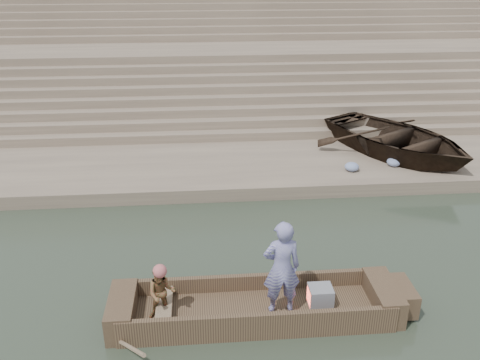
{
  "coord_description": "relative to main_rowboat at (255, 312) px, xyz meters",
  "views": [
    {
      "loc": [
        -1.61,
        -7.14,
        6.55
      ],
      "look_at": [
        -0.64,
        4.39,
        1.4
      ],
      "focal_mm": 38.29,
      "sensor_mm": 36.0,
      "label": 1
    }
  ],
  "objects": [
    {
      "name": "upper_landing",
      "position": [
        0.64,
        21.61,
        2.49
      ],
      "size": [
        32.0,
        3.0,
        5.2
      ],
      "primitive_type": "cube",
      "color": "gray",
      "rests_on": "ground"
    },
    {
      "name": "standing_man",
      "position": [
        0.47,
        -0.11,
        1.08
      ],
      "size": [
        0.73,
        0.49,
        1.94
      ],
      "primitive_type": "imported",
      "rotation": [
        0.0,
        0.0,
        3.18
      ],
      "color": "navy",
      "rests_on": "main_rowboat"
    },
    {
      "name": "cloth_bundles",
      "position": [
        6.71,
        6.32,
        0.42
      ],
      "size": [
        8.1,
        0.71,
        0.26
      ],
      "color": "#3F5999",
      "rests_on": "lower_landing"
    },
    {
      "name": "mid_landing",
      "position": [
        0.64,
        14.61,
        1.29
      ],
      "size": [
        32.0,
        3.0,
        2.8
      ],
      "primitive_type": "cube",
      "color": "gray",
      "rests_on": "ground"
    },
    {
      "name": "rowboat_trim",
      "position": [
        0.21,
        -0.01,
        0.2
      ],
      "size": [
        6.04,
        2.63,
        1.76
      ],
      "color": "brown",
      "rests_on": "ground"
    },
    {
      "name": "ghat_steps",
      "position": [
        0.64,
        16.3,
        1.69
      ],
      "size": [
        32.0,
        11.0,
        5.2
      ],
      "color": "gray",
      "rests_on": "ground"
    },
    {
      "name": "beached_rowboat",
      "position": [
        5.54,
        7.42,
        0.85
      ],
      "size": [
        6.06,
        6.6,
        1.12
      ],
      "primitive_type": "imported",
      "rotation": [
        0.0,
        0.0,
        0.54
      ],
      "color": "#2D2116",
      "rests_on": "lower_landing"
    },
    {
      "name": "television",
      "position": [
        1.27,
        0.0,
        0.31
      ],
      "size": [
        0.46,
        0.42,
        0.4
      ],
      "color": "gray",
      "rests_on": "main_rowboat"
    },
    {
      "name": "lower_landing",
      "position": [
        0.64,
        7.11,
        0.09
      ],
      "size": [
        32.0,
        4.0,
        0.4
      ],
      "primitive_type": "cube",
      "color": "gray",
      "rests_on": "ground"
    },
    {
      "name": "rowing_man",
      "position": [
        -1.77,
        -0.11,
        0.65
      ],
      "size": [
        0.55,
        0.44,
        1.09
      ],
      "primitive_type": "imported",
      "rotation": [
        0.0,
        0.0,
        0.05
      ],
      "color": "#22682C",
      "rests_on": "main_rowboat"
    },
    {
      "name": "ground",
      "position": [
        0.64,
        -0.89,
        -0.11
      ],
      "size": [
        120.0,
        120.0,
        0.0
      ],
      "primitive_type": "plane",
      "color": "#293427",
      "rests_on": "ground"
    },
    {
      "name": "main_rowboat",
      "position": [
        0.0,
        0.0,
        0.0
      ],
      "size": [
        5.0,
        1.3,
        0.22
      ],
      "primitive_type": "cube",
      "color": "brown",
      "rests_on": "ground"
    }
  ]
}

